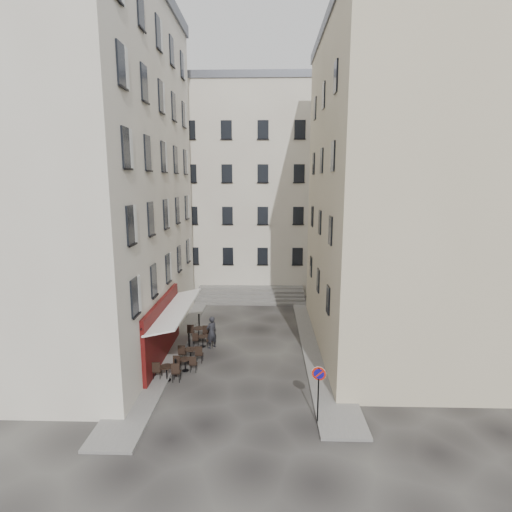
{
  "coord_description": "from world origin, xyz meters",
  "views": [
    {
      "loc": [
        1.4,
        -19.85,
        9.84
      ],
      "look_at": [
        0.71,
        4.0,
        5.38
      ],
      "focal_mm": 28.0,
      "sensor_mm": 36.0,
      "label": 1
    }
  ],
  "objects_px": {
    "no_parking_sign": "(319,384)",
    "bistro_table_a": "(167,371)",
    "pedestrian": "(212,332)",
    "bistro_table_b": "(185,363)"
  },
  "relations": [
    {
      "from": "no_parking_sign",
      "to": "bistro_table_a",
      "type": "height_order",
      "value": "no_parking_sign"
    },
    {
      "from": "bistro_table_a",
      "to": "pedestrian",
      "type": "bearing_deg",
      "value": 67.76
    },
    {
      "from": "bistro_table_a",
      "to": "bistro_table_b",
      "type": "bearing_deg",
      "value": 55.75
    },
    {
      "from": "bistro_table_a",
      "to": "pedestrian",
      "type": "xyz_separation_m",
      "value": [
        1.68,
        4.12,
        0.48
      ]
    },
    {
      "from": "bistro_table_a",
      "to": "bistro_table_b",
      "type": "xyz_separation_m",
      "value": [
        0.71,
        1.05,
        -0.06
      ]
    },
    {
      "from": "pedestrian",
      "to": "bistro_table_b",
      "type": "bearing_deg",
      "value": 29.17
    },
    {
      "from": "pedestrian",
      "to": "bistro_table_a",
      "type": "bearing_deg",
      "value": 24.48
    },
    {
      "from": "bistro_table_a",
      "to": "bistro_table_b",
      "type": "distance_m",
      "value": 1.27
    },
    {
      "from": "bistro_table_b",
      "to": "pedestrian",
      "type": "xyz_separation_m",
      "value": [
        0.97,
        3.07,
        0.53
      ]
    },
    {
      "from": "bistro_table_b",
      "to": "pedestrian",
      "type": "relative_size",
      "value": 0.63
    }
  ]
}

